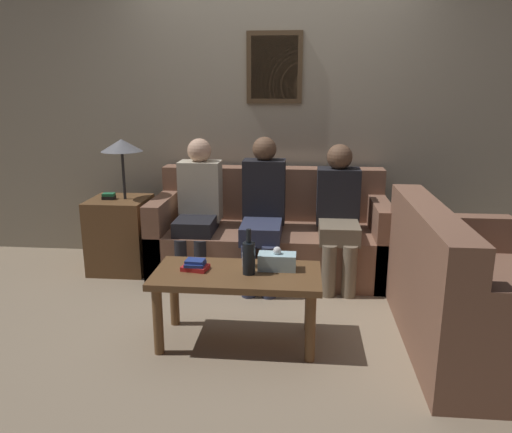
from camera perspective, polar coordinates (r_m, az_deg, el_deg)
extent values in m
plane|color=gray|center=(3.88, 1.10, -8.83)|extent=(16.00, 16.00, 0.00)
cube|color=#9E937F|center=(4.51, 2.10, 11.54)|extent=(9.00, 0.06, 2.60)
cube|color=#4C3823|center=(4.46, 2.12, 16.65)|extent=(0.48, 0.02, 0.60)
cube|color=beige|center=(4.45, 2.11, 16.65)|extent=(0.40, 0.01, 0.52)
cube|color=brown|center=(4.22, 1.57, -3.90)|extent=(1.92, 0.84, 0.40)
cube|color=brown|center=(4.42, 1.88, 2.71)|extent=(1.92, 0.20, 0.46)
cube|color=brown|center=(4.33, -10.29, -1.91)|extent=(0.14, 0.84, 0.65)
cube|color=brown|center=(4.22, 13.76, -2.53)|extent=(0.14, 0.84, 0.65)
cube|color=brown|center=(3.36, 23.81, -10.23)|extent=(0.84, 1.47, 0.40)
cube|color=brown|center=(3.13, 19.08, -3.20)|extent=(0.20, 1.47, 0.46)
cube|color=brown|center=(3.91, 21.04, -4.52)|extent=(0.84, 0.14, 0.65)
cube|color=brown|center=(3.04, -2.19, -6.74)|extent=(1.01, 0.50, 0.04)
cylinder|color=brown|center=(3.05, -11.14, -11.64)|extent=(0.06, 0.06, 0.42)
cylinder|color=brown|center=(2.94, 6.23, -12.52)|extent=(0.06, 0.06, 0.42)
cylinder|color=brown|center=(3.38, -9.32, -8.83)|extent=(0.06, 0.06, 0.42)
cylinder|color=brown|center=(3.28, 6.15, -9.48)|extent=(0.06, 0.06, 0.42)
cube|color=brown|center=(4.43, -15.19, -1.99)|extent=(0.48, 0.48, 0.63)
cylinder|color=#262628|center=(4.29, -14.90, 4.69)|extent=(0.02, 0.02, 0.42)
cone|color=slate|center=(4.26, -15.12, 7.87)|extent=(0.34, 0.34, 0.10)
cube|color=black|center=(4.36, -16.47, 2.10)|extent=(0.10, 0.08, 0.03)
cube|color=#237547|center=(4.35, -16.49, 2.42)|extent=(0.10, 0.08, 0.02)
cylinder|color=black|center=(2.97, -0.83, -4.81)|extent=(0.08, 0.08, 0.19)
cylinder|color=black|center=(2.93, -0.84, -2.24)|extent=(0.03, 0.03, 0.08)
cylinder|color=silver|center=(3.11, -0.87, -4.95)|extent=(0.08, 0.08, 0.09)
cube|color=red|center=(3.09, -6.95, -5.81)|extent=(0.17, 0.14, 0.03)
cube|color=navy|center=(3.08, -6.96, -5.40)|extent=(0.12, 0.12, 0.02)
cube|color=navy|center=(3.07, -6.97, -5.07)|extent=(0.12, 0.09, 0.02)
cube|color=silver|center=(3.06, 2.42, -5.16)|extent=(0.23, 0.12, 0.10)
sphere|color=white|center=(3.04, 2.44, -3.92)|extent=(0.05, 0.05, 0.05)
cube|color=black|center=(4.06, -6.86, -1.08)|extent=(0.31, 0.42, 0.14)
cylinder|color=black|center=(3.95, -8.47, -5.38)|extent=(0.11, 0.11, 0.40)
cylinder|color=black|center=(3.92, -6.29, -5.48)|extent=(0.11, 0.11, 0.40)
cube|color=beige|center=(4.20, -6.36, 2.95)|extent=(0.34, 0.22, 0.49)
sphere|color=tan|center=(4.14, -6.49, 7.50)|extent=(0.20, 0.20, 0.20)
cube|color=#2D334C|center=(3.91, 0.65, -1.57)|extent=(0.31, 0.50, 0.14)
cylinder|color=#2D334C|center=(3.76, -0.84, -6.27)|extent=(0.11, 0.11, 0.40)
cylinder|color=#2D334C|center=(3.75, 1.49, -6.35)|extent=(0.11, 0.11, 0.40)
cube|color=black|center=(4.09, 0.95, 2.89)|extent=(0.34, 0.22, 0.52)
sphere|color=brown|center=(4.03, 0.97, 7.73)|extent=(0.19, 0.19, 0.19)
cube|color=#756651|center=(3.95, 9.41, -1.63)|extent=(0.31, 0.44, 0.14)
cylinder|color=#756651|center=(3.81, 8.32, -6.15)|extent=(0.11, 0.11, 0.40)
cylinder|color=#756651|center=(3.82, 10.62, -6.19)|extent=(0.11, 0.11, 0.40)
cube|color=black|center=(4.10, 9.35, 2.29)|extent=(0.34, 0.22, 0.46)
sphere|color=brown|center=(4.05, 9.53, 6.72)|extent=(0.21, 0.21, 0.21)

